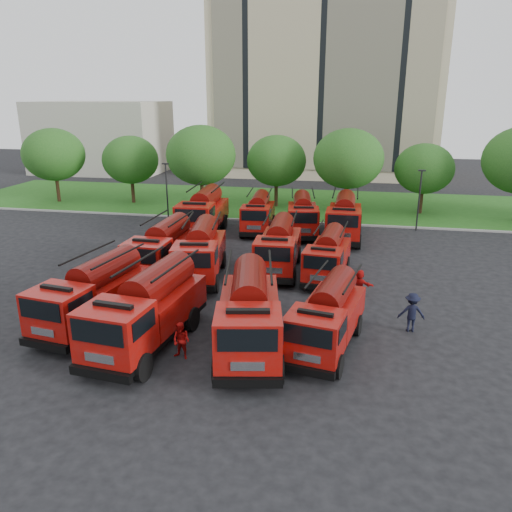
{
  "coord_description": "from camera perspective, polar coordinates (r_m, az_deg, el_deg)",
  "views": [
    {
      "loc": [
        6.47,
        -25.28,
        10.91
      ],
      "look_at": [
        1.13,
        2.31,
        1.8
      ],
      "focal_mm": 35.0,
      "sensor_mm": 36.0,
      "label": 1
    }
  ],
  "objects": [
    {
      "name": "tree_3",
      "position": [
        50.23,
        2.36,
        10.82
      ],
      "size": [
        5.88,
        5.88,
        7.19
      ],
      "color": "#382314",
      "rests_on": "ground"
    },
    {
      "name": "tree_1",
      "position": [
        53.63,
        -14.15,
        10.61
      ],
      "size": [
        5.71,
        5.71,
        6.98
      ],
      "color": "#382314",
      "rests_on": "ground"
    },
    {
      "name": "firefighter_3",
      "position": [
        25.57,
        17.16,
        -8.16
      ],
      "size": [
        1.3,
        0.72,
        1.96
      ],
      "primitive_type": "imported",
      "rotation": [
        0.0,
        0.0,
        3.2
      ],
      "color": "black",
      "rests_on": "ground"
    },
    {
      "name": "fire_truck_10",
      "position": [
        40.91,
        5.34,
        4.68
      ],
      "size": [
        3.21,
        7.12,
        3.13
      ],
      "rotation": [
        0.0,
        0.0,
        0.13
      ],
      "color": "black",
      "rests_on": "ground"
    },
    {
      "name": "fire_truck_2",
      "position": [
        22.07,
        -0.78,
        -6.58
      ],
      "size": [
        3.99,
        7.96,
        3.46
      ],
      "rotation": [
        0.0,
        0.0,
        0.19
      ],
      "color": "black",
      "rests_on": "ground"
    },
    {
      "name": "fire_truck_9",
      "position": [
        41.66,
        0.28,
        4.92
      ],
      "size": [
        2.84,
        6.77,
        3.01
      ],
      "rotation": [
        0.0,
        0.0,
        0.08
      ],
      "color": "black",
      "rests_on": "ground"
    },
    {
      "name": "fire_truck_11",
      "position": [
        39.9,
        10.04,
        4.33
      ],
      "size": [
        2.8,
        7.45,
        3.38
      ],
      "rotation": [
        0.0,
        0.0,
        -0.01
      ],
      "color": "black",
      "rests_on": "ground"
    },
    {
      "name": "side_building",
      "position": [
        78.52,
        -17.2,
        12.86
      ],
      "size": [
        18.0,
        12.0,
        10.0
      ],
      "primitive_type": "cube",
      "color": "#B0AC9C",
      "rests_on": "ground"
    },
    {
      "name": "firefighter_4",
      "position": [
        28.32,
        -12.57,
        -5.16
      ],
      "size": [
        1.01,
        1.04,
        1.8
      ],
      "primitive_type": "imported",
      "rotation": [
        0.0,
        0.0,
        2.27
      ],
      "color": "black",
      "rests_on": "ground"
    },
    {
      "name": "tree_2",
      "position": [
        49.28,
        -6.32,
        11.38
      ],
      "size": [
        6.72,
        6.72,
        8.22
      ],
      "color": "#382314",
      "rests_on": "ground"
    },
    {
      "name": "firefighter_1",
      "position": [
        22.37,
        -8.44,
        -11.45
      ],
      "size": [
        0.89,
        0.62,
        1.66
      ],
      "primitive_type": "imported",
      "rotation": [
        0.0,
        0.0,
        -0.24
      ],
      "color": "#B10E0D",
      "rests_on": "ground"
    },
    {
      "name": "tree_4",
      "position": [
        48.12,
        10.51,
        10.87
      ],
      "size": [
        6.55,
        6.55,
        8.01
      ],
      "color": "#382314",
      "rests_on": "ground"
    },
    {
      "name": "firefighter_5",
      "position": [
        28.71,
        11.63,
        -4.77
      ],
      "size": [
        1.7,
        1.4,
        1.7
      ],
      "primitive_type": "imported",
      "rotation": [
        0.0,
        0.0,
        2.59
      ],
      "color": "#B10E0D",
      "rests_on": "ground"
    },
    {
      "name": "fire_truck_8",
      "position": [
        40.82,
        -6.04,
        4.97
      ],
      "size": [
        3.21,
        8.01,
        3.59
      ],
      "rotation": [
        0.0,
        0.0,
        0.05
      ],
      "color": "black",
      "rests_on": "ground"
    },
    {
      "name": "firefighter_0",
      "position": [
        21.14,
        7.24,
        -13.26
      ],
      "size": [
        0.79,
        0.74,
        1.74
      ],
      "primitive_type": "imported",
      "rotation": [
        0.0,
        0.0,
        0.58
      ],
      "color": "#B10E0D",
      "rests_on": "ground"
    },
    {
      "name": "firefighter_2",
      "position": [
        21.83,
        5.33,
        -12.11
      ],
      "size": [
        0.94,
        1.25,
        1.9
      ],
      "primitive_type": "imported",
      "rotation": [
        0.0,
        0.0,
        1.87
      ],
      "color": "#B10E0D",
      "rests_on": "ground"
    },
    {
      "name": "fire_truck_0",
      "position": [
        25.72,
        -18.11,
        -4.1
      ],
      "size": [
        3.51,
        7.46,
        3.26
      ],
      "rotation": [
        0.0,
        0.0,
        -0.15
      ],
      "color": "black",
      "rests_on": "ground"
    },
    {
      "name": "lamp_post_1",
      "position": [
        43.59,
        18.17,
        6.47
      ],
      "size": [
        0.6,
        0.25,
        5.11
      ],
      "color": "black",
      "rests_on": "ground"
    },
    {
      "name": "lawn",
      "position": [
        52.82,
        3.7,
        6.06
      ],
      "size": [
        70.0,
        16.0,
        0.12
      ],
      "primitive_type": "cube",
      "color": "#1C4F15",
      "rests_on": "ground"
    },
    {
      "name": "fire_truck_3",
      "position": [
        22.59,
        8.18,
        -6.83
      ],
      "size": [
        3.46,
        6.89,
        3.0
      ],
      "rotation": [
        0.0,
        0.0,
        -0.19
      ],
      "color": "black",
      "rests_on": "ground"
    },
    {
      "name": "fire_truck_4",
      "position": [
        32.15,
        -10.6,
        0.9
      ],
      "size": [
        2.78,
        7.26,
        3.28
      ],
      "rotation": [
        0.0,
        0.0,
        -0.02
      ],
      "color": "black",
      "rests_on": "ground"
    },
    {
      "name": "tree_0",
      "position": [
        56.56,
        -22.12,
        10.69
      ],
      "size": [
        6.3,
        6.3,
        7.7
      ],
      "color": "#382314",
      "rests_on": "ground"
    },
    {
      "name": "fire_truck_7",
      "position": [
        31.09,
        8.21,
        0.06
      ],
      "size": [
        2.79,
        6.53,
        2.89
      ],
      "rotation": [
        0.0,
        0.0,
        -0.09
      ],
      "color": "black",
      "rests_on": "ground"
    },
    {
      "name": "curb",
      "position": [
        44.99,
        2.37,
        4.0
      ],
      "size": [
        70.0,
        0.3,
        0.14
      ],
      "primitive_type": "cube",
      "color": "gray",
      "rests_on": "ground"
    },
    {
      "name": "ground",
      "position": [
        28.29,
        -3.14,
        -4.76
      ],
      "size": [
        140.0,
        140.0,
        0.0
      ],
      "primitive_type": "plane",
      "color": "black",
      "rests_on": "ground"
    },
    {
      "name": "fire_truck_5",
      "position": [
        31.06,
        -6.34,
        0.52
      ],
      "size": [
        3.61,
        7.55,
        3.3
      ],
      "rotation": [
        0.0,
        0.0,
        0.16
      ],
      "color": "black",
      "rests_on": "ground"
    },
    {
      "name": "lamp_post_0",
      "position": [
        46.26,
        -10.17,
        7.7
      ],
      "size": [
        0.6,
        0.25,
        5.11
      ],
      "color": "black",
      "rests_on": "ground"
    },
    {
      "name": "apartment_building",
      "position": [
        73.38,
        7.89,
        19.04
      ],
      "size": [
        30.0,
        14.18,
        25.0
      ],
      "color": "beige",
      "rests_on": "ground"
    },
    {
      "name": "tree_5",
      "position": [
        49.65,
        18.67,
        9.43
      ],
      "size": [
        5.46,
        5.46,
        6.68
      ],
      "color": "#382314",
      "rests_on": "ground"
    },
    {
      "name": "fire_truck_1",
      "position": [
        22.98,
        -12.31,
        -5.96
      ],
      "size": [
        3.5,
        7.91,
        3.49
      ],
      "rotation": [
        0.0,
        0.0,
        -0.11
      ],
      "color": "black",
      "rests_on": "ground"
    },
    {
      "name": "fire_truck_6",
      "position": [
        32.06,
        2.61,
        1.08
      ],
      "size": [
        2.82,
        7.14,
        3.21
      ],
      "rotation": [
        0.0,
        0.0,
        0.04
      ],
      "color": "black",
      "rests_on": "ground"
    }
  ]
}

